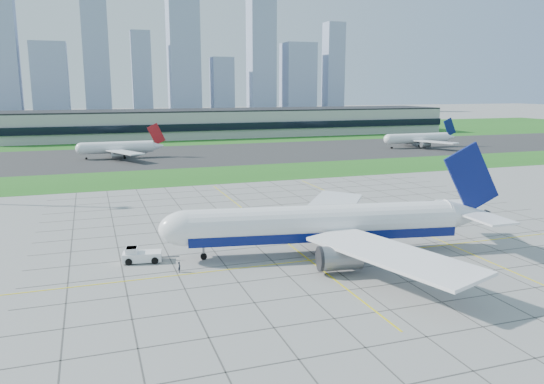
% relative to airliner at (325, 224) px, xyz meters
% --- Properties ---
extents(ground, '(1400.00, 1400.00, 0.00)m').
position_rel_airliner_xyz_m(ground, '(5.97, -0.74, -5.21)').
color(ground, gray).
rests_on(ground, ground).
extents(grass_median, '(700.00, 35.00, 0.04)m').
position_rel_airliner_xyz_m(grass_median, '(5.97, 89.26, -5.19)').
color(grass_median, '#205F1B').
rests_on(grass_median, ground).
extents(asphalt_taxiway, '(700.00, 75.00, 0.04)m').
position_rel_airliner_xyz_m(asphalt_taxiway, '(5.97, 144.26, -5.18)').
color(asphalt_taxiway, '#383838').
rests_on(asphalt_taxiway, ground).
extents(grass_far, '(700.00, 145.00, 0.04)m').
position_rel_airliner_xyz_m(grass_far, '(5.97, 254.26, -5.19)').
color(grass_far, '#205F1B').
rests_on(grass_far, ground).
extents(apron_markings, '(120.00, 130.00, 0.03)m').
position_rel_airliner_xyz_m(apron_markings, '(6.40, 10.35, -5.20)').
color(apron_markings, '#474744').
rests_on(apron_markings, ground).
extents(terminal, '(260.00, 43.00, 15.80)m').
position_rel_airliner_xyz_m(terminal, '(45.97, 229.13, 2.68)').
color(terminal, '#B7B7B2').
rests_on(terminal, ground).
extents(city_skyline, '(523.00, 32.40, 160.00)m').
position_rel_airliner_xyz_m(city_skyline, '(-2.74, 519.26, 53.88)').
color(city_skyline, '#8F9DBB').
rests_on(city_skyline, ground).
extents(airliner, '(60.21, 60.52, 19.06)m').
position_rel_airliner_xyz_m(airliner, '(0.00, 0.00, 0.00)').
color(airliner, white).
rests_on(airliner, ground).
extents(pushback_tug, '(9.32, 4.08, 2.56)m').
position_rel_airliner_xyz_m(pushback_tug, '(-30.89, 5.68, -4.08)').
color(pushback_tug, white).
rests_on(pushback_tug, ground).
extents(crew_near, '(0.53, 0.70, 1.71)m').
position_rel_airliner_xyz_m(crew_near, '(-25.58, -1.41, -4.36)').
color(crew_near, black).
rests_on(crew_near, ground).
extents(distant_jet_1, '(33.33, 42.66, 14.08)m').
position_rel_airliner_xyz_m(distant_jet_1, '(-26.37, 142.92, -0.73)').
color(distant_jet_1, white).
rests_on(distant_jet_1, ground).
extents(distant_jet_2, '(37.61, 42.66, 14.08)m').
position_rel_airliner_xyz_m(distant_jet_2, '(112.29, 137.12, -0.73)').
color(distant_jet_2, white).
rests_on(distant_jet_2, ground).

